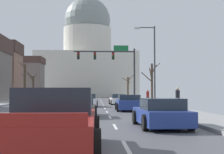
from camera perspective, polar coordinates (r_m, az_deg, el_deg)
ground at (r=28.04m, az=-8.31°, el=-5.57°), size 20.00×180.00×0.20m
signal_gantry at (r=42.14m, az=0.17°, el=2.77°), size 7.91×0.41×7.32m
street_lamp_right at (r=31.25m, az=6.93°, el=3.17°), size 2.01×0.24×7.58m
capitol_building at (r=101.79m, az=-4.30°, el=3.26°), size 29.60×20.65×33.08m
sedan_near_00 at (r=38.89m, az=1.05°, el=-3.94°), size 2.06×4.47×1.24m
sedan_near_01 at (r=33.29m, az=-4.26°, el=-4.11°), size 2.04×4.47×1.30m
sedan_near_02 at (r=26.12m, az=2.89°, el=-4.53°), size 2.05×4.48×1.27m
sedan_near_03 at (r=20.15m, az=-5.66°, el=-5.21°), size 2.12×4.34×1.20m
sedan_near_04 at (r=14.10m, az=8.47°, el=-6.31°), size 2.08×4.37×1.22m
pickup_truck_near_05 at (r=8.17m, az=-10.39°, el=-8.03°), size 2.33×5.44×1.59m
sedan_oncoming_00 at (r=48.73m, az=-12.33°, el=-3.66°), size 2.04×4.32×1.14m
sedan_oncoming_01 at (r=61.32m, az=-10.33°, el=-3.41°), size 2.01×4.48×1.22m
sedan_oncoming_02 at (r=74.99m, az=-8.78°, el=-3.28°), size 2.06×4.67×1.16m
flank_building_03 at (r=77.47m, az=-16.61°, el=-0.10°), size 13.20×6.73×9.32m
bare_tree_00 at (r=61.90m, az=2.78°, el=-1.76°), size 2.19×2.49×4.57m
bare_tree_01 at (r=52.43m, az=-14.88°, el=-0.75°), size 1.29×2.64×6.10m
bare_tree_02 at (r=36.51m, az=6.91°, el=-0.83°), size 1.97×1.63×4.49m
bare_tree_03 at (r=61.66m, az=-13.53°, el=-1.50°), size 1.82×1.83×5.03m
pedestrian_00 at (r=26.78m, az=11.30°, el=-3.40°), size 0.35×0.34×1.71m
pedestrian_01 at (r=38.15m, az=6.21°, el=-3.26°), size 0.35×0.34×1.62m
bicycle_parked at (r=29.99m, az=7.76°, el=-4.49°), size 0.12×1.77×0.85m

